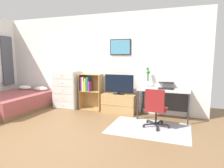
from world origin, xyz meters
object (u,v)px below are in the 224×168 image
at_px(computer_mouse, 177,89).
at_px(bamboo_vase, 148,77).
at_px(office_chair, 155,107).
at_px(wine_glass, 149,83).
at_px(laptop, 166,86).
at_px(bed, 15,102).
at_px(bookshelf, 89,89).
at_px(television, 119,85).
at_px(dresser, 67,89).
at_px(tv_stand, 119,103).
at_px(desk, 164,94).

height_order(computer_mouse, bamboo_vase, bamboo_vase).
relative_size(office_chair, wine_glass, 4.78).
xyz_separation_m(laptop, bamboo_vase, (-0.47, 0.07, 0.20)).
xyz_separation_m(bamboo_vase, wine_glass, (0.08, -0.23, -0.13)).
bearing_deg(computer_mouse, bed, -171.30).
relative_size(bookshelf, television, 1.30).
bearing_deg(computer_mouse, office_chair, -119.14).
xyz_separation_m(television, laptop, (1.22, 0.05, 0.02)).
height_order(dresser, bamboo_vase, bamboo_vase).
bearing_deg(laptop, wine_glass, -162.11).
bearing_deg(office_chair, laptop, 84.91).
relative_size(dresser, television, 1.40).
height_order(television, bamboo_vase, bamboo_vase).
distance_m(tv_stand, television, 0.52).
xyz_separation_m(office_chair, laptop, (0.13, 0.84, 0.35)).
xyz_separation_m(bed, bamboo_vase, (3.63, 0.87, 0.76)).
xyz_separation_m(office_chair, computer_mouse, (0.39, 0.71, 0.30)).
height_order(office_chair, computer_mouse, office_chair).
height_order(tv_stand, bamboo_vase, bamboo_vase).
height_order(tv_stand, computer_mouse, computer_mouse).
height_order(bookshelf, desk, bookshelf).
height_order(bookshelf, television, television).
bearing_deg(dresser, tv_stand, 0.52).
bearing_deg(bookshelf, bed, -157.02).
relative_size(tv_stand, bamboo_vase, 1.78).
height_order(dresser, bookshelf, dresser).
bearing_deg(office_chair, desk, 87.33).
relative_size(bookshelf, bamboo_vase, 2.01).
bearing_deg(wine_glass, television, 172.35).
bearing_deg(computer_mouse, bamboo_vase, 164.41).
bearing_deg(tv_stand, desk, -0.92).
distance_m(dresser, bookshelf, 0.72).
bearing_deg(bamboo_vase, tv_stand, -172.57).
height_order(dresser, tv_stand, dresser).
distance_m(dresser, tv_stand, 1.67).
bearing_deg(office_chair, bookshelf, 160.26).
height_order(bed, bamboo_vase, bamboo_vase).
bearing_deg(desk, computer_mouse, -16.24).
xyz_separation_m(computer_mouse, wine_glass, (-0.66, -0.02, 0.12)).
bearing_deg(bookshelf, bamboo_vase, 1.63).
xyz_separation_m(bookshelf, television, (0.93, -0.07, 0.18)).
height_order(bookshelf, laptop, bookshelf).
bearing_deg(wine_glass, desk, 18.32).
xyz_separation_m(bed, bookshelf, (1.95, 0.83, 0.36)).
distance_m(office_chair, bamboo_vase, 1.12).
bearing_deg(bookshelf, television, -4.42).
distance_m(dresser, desk, 2.82).
height_order(desk, office_chair, office_chair).
bearing_deg(bed, wine_glass, 10.88).
bearing_deg(bed, television, 15.73).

